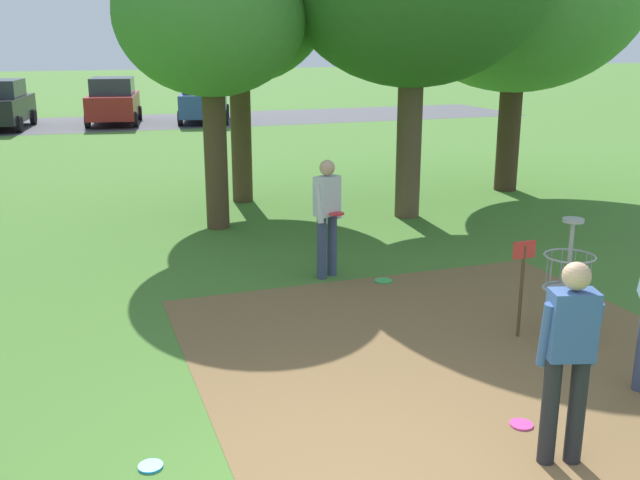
% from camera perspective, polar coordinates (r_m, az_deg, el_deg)
% --- Properties ---
extents(dirt_tee_pad, '(5.55, 5.45, 0.01)m').
position_cam_1_polar(dirt_tee_pad, '(8.19, 10.24, -8.78)').
color(dirt_tee_pad, brown).
rests_on(dirt_tee_pad, ground).
extents(disc_golf_basket, '(0.98, 0.58, 1.39)m').
position_cam_1_polar(disc_golf_basket, '(8.78, 18.56, -2.44)').
color(disc_golf_basket, '#9E9EA3').
rests_on(disc_golf_basket, ground).
extents(player_foreground_watching, '(0.49, 0.45, 1.71)m').
position_cam_1_polar(player_foreground_watching, '(10.31, 0.57, 2.23)').
color(player_foreground_watching, '#384260').
rests_on(player_foreground_watching, ground).
extents(player_throwing, '(0.50, 0.44, 1.71)m').
position_cam_1_polar(player_throwing, '(6.08, 18.94, -8.35)').
color(player_throwing, '#232328').
rests_on(player_throwing, ground).
extents(frisbee_near_basket, '(0.21, 0.21, 0.02)m').
position_cam_1_polar(frisbee_near_basket, '(6.94, 15.52, -13.79)').
color(frisbee_near_basket, '#E53D99').
rests_on(frisbee_near_basket, ground).
extents(frisbee_by_tee, '(0.26, 0.26, 0.02)m').
position_cam_1_polar(frisbee_by_tee, '(10.40, 5.00, -3.21)').
color(frisbee_by_tee, green).
rests_on(frisbee_by_tee, ground).
extents(frisbee_mid_grass, '(0.20, 0.20, 0.02)m').
position_cam_1_polar(frisbee_mid_grass, '(6.29, -13.16, -16.90)').
color(frisbee_mid_grass, '#1E93DB').
rests_on(frisbee_mid_grass, ground).
extents(tree_near_right, '(3.65, 3.65, 5.53)m').
position_cam_1_polar(tree_near_right, '(15.25, -6.50, 17.75)').
color(tree_near_right, '#4C3823').
rests_on(tree_near_right, ground).
extents(tree_mid_center, '(3.29, 3.29, 5.15)m').
position_cam_1_polar(tree_mid_center, '(13.03, -8.60, 17.03)').
color(tree_mid_center, '#4C3823').
rests_on(tree_mid_center, ground).
extents(parking_lot_strip, '(36.00, 6.00, 0.01)m').
position_cam_1_polar(parking_lot_strip, '(31.22, -16.21, 8.80)').
color(parking_lot_strip, '#4C4C51').
rests_on(parking_lot_strip, ground).
extents(parked_car_center_left, '(2.47, 4.43, 1.84)m').
position_cam_1_polar(parked_car_center_left, '(30.55, -23.83, 9.71)').
color(parked_car_center_left, black).
rests_on(parked_car_center_left, ground).
extents(parked_car_center_right, '(2.47, 4.44, 1.84)m').
position_cam_1_polar(parked_car_center_right, '(30.79, -15.91, 10.46)').
color(parked_car_center_right, maroon).
rests_on(parked_car_center_right, ground).
extents(parked_car_rightmost, '(2.72, 4.50, 1.84)m').
position_cam_1_polar(parked_car_rightmost, '(30.85, -9.09, 10.86)').
color(parked_car_rightmost, '#2D4784').
rests_on(parked_car_rightmost, ground).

